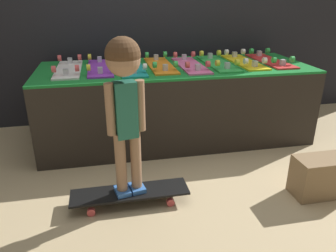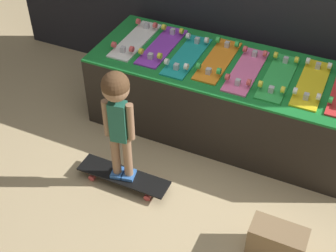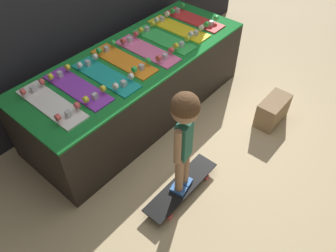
{
  "view_description": "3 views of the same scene",
  "coord_description": "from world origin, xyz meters",
  "px_view_note": "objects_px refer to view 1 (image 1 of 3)",
  "views": [
    {
      "loc": [
        -0.65,
        -2.22,
        1.33
      ],
      "look_at": [
        -0.21,
        -0.05,
        0.4
      ],
      "focal_mm": 35.0,
      "sensor_mm": 36.0,
      "label": 1
    },
    {
      "loc": [
        0.9,
        -2.6,
        2.89
      ],
      "look_at": [
        -0.29,
        -0.01,
        0.43
      ],
      "focal_mm": 50.0,
      "sensor_mm": 36.0,
      "label": 2
    },
    {
      "loc": [
        -1.83,
        -1.32,
        2.42
      ],
      "look_at": [
        -0.29,
        -0.01,
        0.39
      ],
      "focal_mm": 35.0,
      "sensor_mm": 36.0,
      "label": 3
    }
  ],
  "objects_px": {
    "skateboard_orange_on_rack": "(160,65)",
    "skateboard_yellow_on_rack": "(244,61)",
    "skateboard_purple_on_rack": "(100,67)",
    "skateboard_red_on_rack": "(270,60)",
    "skateboard_white_on_rack": "(68,68)",
    "child": "(125,89)",
    "skateboard_teal_on_rack": "(131,67)",
    "skateboard_green_on_rack": "(218,63)",
    "skateboard_pink_on_rack": "(190,64)",
    "skateboard_on_floor": "(130,193)",
    "storage_box": "(322,176)"
  },
  "relations": [
    {
      "from": "skateboard_purple_on_rack",
      "to": "skateboard_teal_on_rack",
      "type": "xyz_separation_m",
      "value": [
        0.27,
        -0.05,
        0.0
      ]
    },
    {
      "from": "skateboard_purple_on_rack",
      "to": "skateboard_red_on_rack",
      "type": "bearing_deg",
      "value": -0.46
    },
    {
      "from": "skateboard_yellow_on_rack",
      "to": "skateboard_on_floor",
      "type": "xyz_separation_m",
      "value": [
        -1.2,
        -1.02,
        -0.63
      ]
    },
    {
      "from": "skateboard_teal_on_rack",
      "to": "storage_box",
      "type": "height_order",
      "value": "skateboard_teal_on_rack"
    },
    {
      "from": "skateboard_yellow_on_rack",
      "to": "child",
      "type": "relative_size",
      "value": 0.7
    },
    {
      "from": "child",
      "to": "skateboard_pink_on_rack",
      "type": "bearing_deg",
      "value": 45.35
    },
    {
      "from": "skateboard_red_on_rack",
      "to": "child",
      "type": "xyz_separation_m",
      "value": [
        -1.47,
        -1.02,
        0.09
      ]
    },
    {
      "from": "skateboard_white_on_rack",
      "to": "skateboard_teal_on_rack",
      "type": "height_order",
      "value": "same"
    },
    {
      "from": "skateboard_orange_on_rack",
      "to": "skateboard_on_floor",
      "type": "xyz_separation_m",
      "value": [
        -0.4,
        -1.03,
        -0.63
      ]
    },
    {
      "from": "skateboard_teal_on_rack",
      "to": "skateboard_green_on_rack",
      "type": "relative_size",
      "value": 1.0
    },
    {
      "from": "skateboard_teal_on_rack",
      "to": "skateboard_yellow_on_rack",
      "type": "bearing_deg",
      "value": 2.24
    },
    {
      "from": "skateboard_pink_on_rack",
      "to": "skateboard_red_on_rack",
      "type": "height_order",
      "value": "same"
    },
    {
      "from": "skateboard_teal_on_rack",
      "to": "skateboard_orange_on_rack",
      "type": "xyz_separation_m",
      "value": [
        0.27,
        0.05,
        0.0
      ]
    },
    {
      "from": "skateboard_purple_on_rack",
      "to": "skateboard_red_on_rack",
      "type": "distance_m",
      "value": 1.6
    },
    {
      "from": "skateboard_white_on_rack",
      "to": "skateboard_pink_on_rack",
      "type": "distance_m",
      "value": 1.07
    },
    {
      "from": "skateboard_purple_on_rack",
      "to": "skateboard_yellow_on_rack",
      "type": "bearing_deg",
      "value": -0.54
    },
    {
      "from": "skateboard_orange_on_rack",
      "to": "skateboard_yellow_on_rack",
      "type": "xyz_separation_m",
      "value": [
        0.8,
        -0.01,
        0.0
      ]
    },
    {
      "from": "skateboard_white_on_rack",
      "to": "skateboard_purple_on_rack",
      "type": "height_order",
      "value": "same"
    },
    {
      "from": "skateboard_white_on_rack",
      "to": "storage_box",
      "type": "height_order",
      "value": "skateboard_white_on_rack"
    },
    {
      "from": "skateboard_white_on_rack",
      "to": "skateboard_red_on_rack",
      "type": "bearing_deg",
      "value": -0.3
    },
    {
      "from": "skateboard_on_floor",
      "to": "child",
      "type": "bearing_deg",
      "value": 0.0
    },
    {
      "from": "skateboard_white_on_rack",
      "to": "child",
      "type": "bearing_deg",
      "value": -68.79
    },
    {
      "from": "child",
      "to": "storage_box",
      "type": "xyz_separation_m",
      "value": [
        1.31,
        -0.16,
        -0.65
      ]
    },
    {
      "from": "skateboard_teal_on_rack",
      "to": "skateboard_green_on_rack",
      "type": "xyz_separation_m",
      "value": [
        0.8,
        0.02,
        0.0
      ]
    },
    {
      "from": "skateboard_yellow_on_rack",
      "to": "skateboard_teal_on_rack",
      "type": "bearing_deg",
      "value": -177.76
    },
    {
      "from": "skateboard_teal_on_rack",
      "to": "skateboard_white_on_rack",
      "type": "bearing_deg",
      "value": 174.49
    },
    {
      "from": "skateboard_white_on_rack",
      "to": "child",
      "type": "xyz_separation_m",
      "value": [
        0.4,
        -1.03,
        0.09
      ]
    },
    {
      "from": "skateboard_pink_on_rack",
      "to": "skateboard_on_floor",
      "type": "bearing_deg",
      "value": -124.1
    },
    {
      "from": "skateboard_green_on_rack",
      "to": "skateboard_red_on_rack",
      "type": "relative_size",
      "value": 1.0
    },
    {
      "from": "skateboard_purple_on_rack",
      "to": "skateboard_green_on_rack",
      "type": "relative_size",
      "value": 1.0
    },
    {
      "from": "skateboard_purple_on_rack",
      "to": "child",
      "type": "bearing_deg",
      "value": -82.61
    },
    {
      "from": "child",
      "to": "storage_box",
      "type": "bearing_deg",
      "value": -17.35
    },
    {
      "from": "skateboard_yellow_on_rack",
      "to": "skateboard_on_floor",
      "type": "relative_size",
      "value": 0.9
    },
    {
      "from": "skateboard_teal_on_rack",
      "to": "skateboard_pink_on_rack",
      "type": "height_order",
      "value": "same"
    },
    {
      "from": "skateboard_teal_on_rack",
      "to": "skateboard_pink_on_rack",
      "type": "distance_m",
      "value": 0.53
    },
    {
      "from": "skateboard_red_on_rack",
      "to": "skateboard_orange_on_rack",
      "type": "bearing_deg",
      "value": 179.61
    },
    {
      "from": "skateboard_teal_on_rack",
      "to": "skateboard_red_on_rack",
      "type": "bearing_deg",
      "value": 1.78
    },
    {
      "from": "skateboard_on_floor",
      "to": "skateboard_green_on_rack",
      "type": "bearing_deg",
      "value": 46.98
    },
    {
      "from": "skateboard_white_on_rack",
      "to": "skateboard_green_on_rack",
      "type": "relative_size",
      "value": 1.0
    },
    {
      "from": "skateboard_green_on_rack",
      "to": "child",
      "type": "xyz_separation_m",
      "value": [
        -0.93,
        -1.0,
        0.09
      ]
    },
    {
      "from": "skateboard_white_on_rack",
      "to": "skateboard_on_floor",
      "type": "xyz_separation_m",
      "value": [
        0.4,
        -1.03,
        -0.63
      ]
    },
    {
      "from": "skateboard_orange_on_rack",
      "to": "storage_box",
      "type": "distance_m",
      "value": 1.6
    },
    {
      "from": "skateboard_green_on_rack",
      "to": "skateboard_yellow_on_rack",
      "type": "xyz_separation_m",
      "value": [
        0.27,
        0.02,
        0.0
      ]
    },
    {
      "from": "skateboard_teal_on_rack",
      "to": "skateboard_on_floor",
      "type": "distance_m",
      "value": 1.18
    },
    {
      "from": "skateboard_orange_on_rack",
      "to": "skateboard_yellow_on_rack",
      "type": "height_order",
      "value": "same"
    },
    {
      "from": "child",
      "to": "skateboard_teal_on_rack",
      "type": "bearing_deg",
      "value": 71.78
    },
    {
      "from": "skateboard_orange_on_rack",
      "to": "skateboard_pink_on_rack",
      "type": "distance_m",
      "value": 0.27
    },
    {
      "from": "skateboard_red_on_rack",
      "to": "skateboard_on_floor",
      "type": "relative_size",
      "value": 0.9
    },
    {
      "from": "skateboard_on_floor",
      "to": "storage_box",
      "type": "relative_size",
      "value": 1.99
    },
    {
      "from": "skateboard_white_on_rack",
      "to": "skateboard_orange_on_rack",
      "type": "relative_size",
      "value": 1.0
    }
  ]
}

